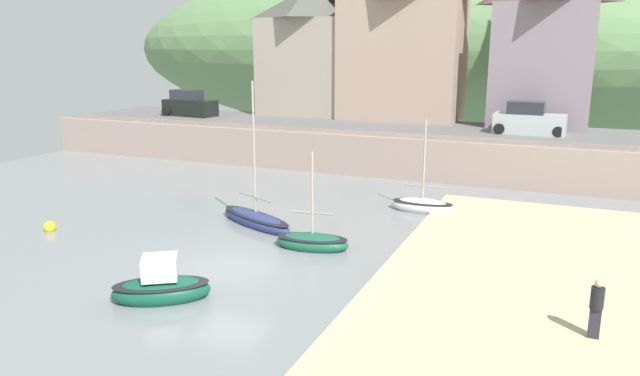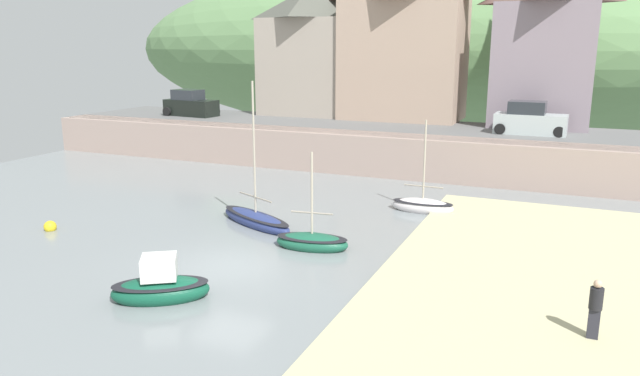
{
  "view_description": "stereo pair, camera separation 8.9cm",
  "coord_description": "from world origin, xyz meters",
  "px_view_note": "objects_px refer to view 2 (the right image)",
  "views": [
    {
      "loc": [
        10.63,
        -16.92,
        7.57
      ],
      "look_at": [
        1.1,
        5.56,
        1.72
      ],
      "focal_mm": 33.46,
      "sensor_mm": 36.0,
      "label": 1
    },
    {
      "loc": [
        10.71,
        -16.88,
        7.57
      ],
      "look_at": [
        1.1,
        5.56,
        1.72
      ],
      "focal_mm": 33.46,
      "sensor_mm": 36.0,
      "label": 2
    }
  ],
  "objects_px": {
    "waterfront_building_left": "(308,51)",
    "sailboat_tall_mast": "(423,206)",
    "parked_car_by_wall": "(530,121)",
    "mooring_buoy": "(50,227)",
    "sailboat_white_hull": "(256,219)",
    "person_on_slipway": "(595,306)",
    "fishing_boat_green": "(160,287)",
    "motorboat_with_cabin": "(312,242)",
    "waterfront_building_right": "(545,47)",
    "waterfront_building_centre": "(404,41)",
    "parked_car_near_slipway": "(190,105)"
  },
  "relations": [
    {
      "from": "waterfront_building_centre",
      "to": "sailboat_white_hull",
      "type": "distance_m",
      "value": 21.84
    },
    {
      "from": "parked_car_near_slipway",
      "to": "person_on_slipway",
      "type": "height_order",
      "value": "parked_car_near_slipway"
    },
    {
      "from": "waterfront_building_centre",
      "to": "motorboat_with_cabin",
      "type": "xyz_separation_m",
      "value": [
        2.76,
        -22.27,
        -7.63
      ]
    },
    {
      "from": "fishing_boat_green",
      "to": "mooring_buoy",
      "type": "distance_m",
      "value": 9.52
    },
    {
      "from": "fishing_boat_green",
      "to": "person_on_slipway",
      "type": "relative_size",
      "value": 1.99
    },
    {
      "from": "waterfront_building_centre",
      "to": "person_on_slipway",
      "type": "relative_size",
      "value": 6.66
    },
    {
      "from": "waterfront_building_right",
      "to": "sailboat_white_hull",
      "type": "distance_m",
      "value": 23.92
    },
    {
      "from": "sailboat_white_hull",
      "to": "person_on_slipway",
      "type": "height_order",
      "value": "sailboat_white_hull"
    },
    {
      "from": "waterfront_building_centre",
      "to": "mooring_buoy",
      "type": "bearing_deg",
      "value": -108.66
    },
    {
      "from": "waterfront_building_left",
      "to": "sailboat_tall_mast",
      "type": "bearing_deg",
      "value": -50.32
    },
    {
      "from": "fishing_boat_green",
      "to": "waterfront_building_right",
      "type": "bearing_deg",
      "value": 39.46
    },
    {
      "from": "person_on_slipway",
      "to": "fishing_boat_green",
      "type": "bearing_deg",
      "value": -169.37
    },
    {
      "from": "parked_car_near_slipway",
      "to": "mooring_buoy",
      "type": "xyz_separation_m",
      "value": [
        6.86,
        -20.03,
        -3.05
      ]
    },
    {
      "from": "waterfront_building_centre",
      "to": "waterfront_building_right",
      "type": "height_order",
      "value": "waterfront_building_centre"
    },
    {
      "from": "person_on_slipway",
      "to": "waterfront_building_centre",
      "type": "bearing_deg",
      "value": 115.61
    },
    {
      "from": "sailboat_tall_mast",
      "to": "parked_car_near_slipway",
      "type": "xyz_separation_m",
      "value": [
        -20.55,
        10.95,
        2.93
      ]
    },
    {
      "from": "parked_car_near_slipway",
      "to": "person_on_slipway",
      "type": "relative_size",
      "value": 2.63
    },
    {
      "from": "sailboat_tall_mast",
      "to": "motorboat_with_cabin",
      "type": "height_order",
      "value": "sailboat_tall_mast"
    },
    {
      "from": "waterfront_building_right",
      "to": "parked_car_near_slipway",
      "type": "bearing_deg",
      "value": -169.6
    },
    {
      "from": "motorboat_with_cabin",
      "to": "sailboat_white_hull",
      "type": "distance_m",
      "value": 3.91
    },
    {
      "from": "waterfront_building_right",
      "to": "mooring_buoy",
      "type": "bearing_deg",
      "value": -125.75
    },
    {
      "from": "parked_car_by_wall",
      "to": "motorboat_with_cabin",
      "type": "bearing_deg",
      "value": -107.81
    },
    {
      "from": "waterfront_building_centre",
      "to": "mooring_buoy",
      "type": "relative_size",
      "value": 20.88
    },
    {
      "from": "motorboat_with_cabin",
      "to": "mooring_buoy",
      "type": "xyz_separation_m",
      "value": [
        -11.05,
        -2.27,
        -0.1
      ]
    },
    {
      "from": "parked_car_near_slipway",
      "to": "fishing_boat_green",
      "type": "bearing_deg",
      "value": -50.45
    },
    {
      "from": "waterfront_building_centre",
      "to": "waterfront_building_right",
      "type": "bearing_deg",
      "value": 0.0
    },
    {
      "from": "motorboat_with_cabin",
      "to": "person_on_slipway",
      "type": "height_order",
      "value": "motorboat_with_cabin"
    },
    {
      "from": "sailboat_tall_mast",
      "to": "person_on_slipway",
      "type": "bearing_deg",
      "value": -55.79
    },
    {
      "from": "fishing_boat_green",
      "to": "person_on_slipway",
      "type": "height_order",
      "value": "person_on_slipway"
    },
    {
      "from": "waterfront_building_left",
      "to": "parked_car_near_slipway",
      "type": "bearing_deg",
      "value": -149.79
    },
    {
      "from": "sailboat_white_hull",
      "to": "parked_car_near_slipway",
      "type": "bearing_deg",
      "value": 157.65
    },
    {
      "from": "parked_car_by_wall",
      "to": "waterfront_building_left",
      "type": "bearing_deg",
      "value": 166.62
    },
    {
      "from": "person_on_slipway",
      "to": "parked_car_by_wall",
      "type": "bearing_deg",
      "value": 98.96
    },
    {
      "from": "fishing_boat_green",
      "to": "sailboat_white_hull",
      "type": "bearing_deg",
      "value": 64.99
    },
    {
      "from": "waterfront_building_right",
      "to": "parked_car_by_wall",
      "type": "bearing_deg",
      "value": -93.36
    },
    {
      "from": "sailboat_white_hull",
      "to": "mooring_buoy",
      "type": "distance_m",
      "value": 8.61
    },
    {
      "from": "parked_car_by_wall",
      "to": "sailboat_tall_mast",
      "type": "bearing_deg",
      "value": -106.85
    },
    {
      "from": "waterfront_building_centre",
      "to": "sailboat_white_hull",
      "type": "bearing_deg",
      "value": -91.98
    },
    {
      "from": "parked_car_by_wall",
      "to": "mooring_buoy",
      "type": "xyz_separation_m",
      "value": [
        -17.4,
        -20.03,
        -3.05
      ]
    },
    {
      "from": "waterfront_building_centre",
      "to": "sailboat_tall_mast",
      "type": "height_order",
      "value": "waterfront_building_centre"
    },
    {
      "from": "waterfront_building_left",
      "to": "parked_car_by_wall",
      "type": "distance_m",
      "value": 17.58
    },
    {
      "from": "sailboat_white_hull",
      "to": "person_on_slipway",
      "type": "distance_m",
      "value": 14.41
    },
    {
      "from": "waterfront_building_left",
      "to": "sailboat_tall_mast",
      "type": "height_order",
      "value": "waterfront_building_left"
    },
    {
      "from": "sailboat_tall_mast",
      "to": "fishing_boat_green",
      "type": "distance_m",
      "value": 13.87
    },
    {
      "from": "waterfront_building_left",
      "to": "sailboat_white_hull",
      "type": "relative_size",
      "value": 1.47
    },
    {
      "from": "parked_car_by_wall",
      "to": "mooring_buoy",
      "type": "height_order",
      "value": "parked_car_by_wall"
    },
    {
      "from": "sailboat_tall_mast",
      "to": "waterfront_building_right",
      "type": "bearing_deg",
      "value": 76.09
    },
    {
      "from": "waterfront_building_right",
      "to": "mooring_buoy",
      "type": "relative_size",
      "value": 19.38
    },
    {
      "from": "parked_car_by_wall",
      "to": "person_on_slipway",
      "type": "distance_m",
      "value": 22.0
    },
    {
      "from": "mooring_buoy",
      "to": "waterfront_building_right",
      "type": "bearing_deg",
      "value": 54.25
    }
  ]
}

